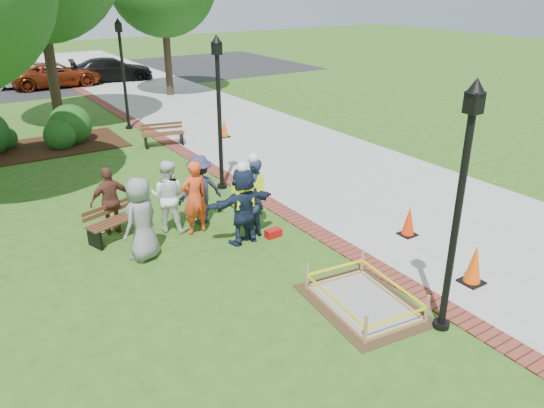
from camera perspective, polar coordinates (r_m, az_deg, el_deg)
ground at (r=10.94m, az=1.24°, el=-7.45°), size 100.00×100.00×0.00m
sidewalk at (r=21.30m, az=-2.79°, el=7.83°), size 6.00×60.00×0.02m
brick_edging at (r=19.93m, az=-10.92°, el=6.39°), size 0.50×60.00×0.03m
mulch_bed at (r=20.67m, az=-25.38°, el=5.18°), size 7.00×3.00×0.05m
parking_lot at (r=35.63m, az=-24.57°, el=11.93°), size 36.00×12.00×0.01m
wet_concrete_pad at (r=9.98m, az=9.83°, el=-9.48°), size 1.94×2.47×0.55m
bench_near at (r=12.78m, az=-16.19°, el=-2.44°), size 1.56×0.92×0.80m
bench_far at (r=19.67m, az=-11.58°, el=6.85°), size 1.56×0.81×0.80m
cone_front at (r=11.11m, az=20.90°, el=-6.20°), size 0.42×0.42×0.84m
cone_back at (r=12.72m, az=14.50°, el=-1.86°), size 0.38×0.38×0.74m
cone_far at (r=20.44m, az=-5.16°, el=8.11°), size 0.37×0.37×0.73m
toolbox at (r=12.37m, az=0.15°, el=-3.15°), size 0.39×0.22×0.19m
lamp_near at (r=8.70m, az=19.61°, el=1.04°), size 0.28×0.28×4.26m
lamp_mid at (r=14.71m, az=-5.74°, el=10.81°), size 0.28×0.28×4.26m
lamp_far at (r=22.02m, az=-15.78°, el=14.09°), size 0.28×0.28×4.26m
shrub_c at (r=20.51m, az=-21.67°, el=5.60°), size 1.12×1.12×1.12m
shrub_d at (r=21.10m, az=-20.64°, el=6.21°), size 1.53×1.53×1.53m
shrub_e at (r=21.25m, az=-26.67°, el=5.33°), size 0.89×0.89×0.89m
casual_person_a at (r=11.44m, az=-13.88°, el=-1.58°), size 0.70×0.62×1.83m
casual_person_b at (r=12.40m, az=-8.34°, el=0.67°), size 0.59×0.40×1.77m
casual_person_c at (r=12.64m, az=-11.09°, el=0.83°), size 0.66×0.64×1.74m
casual_person_d at (r=12.83m, az=-16.95°, el=0.32°), size 0.53×0.35×1.64m
casual_person_e at (r=12.94m, az=-7.74°, el=1.53°), size 0.56×0.38×1.72m
hivis_worker_a at (r=11.80m, az=-3.13°, el=0.07°), size 0.57×0.37×1.93m
hivis_worker_b at (r=12.50m, az=-2.02°, el=1.33°), size 0.66×0.61×1.89m
hivis_worker_c at (r=12.05m, az=-2.90°, el=0.26°), size 0.57×0.41×1.80m
parked_car_c at (r=33.06m, az=-21.99°, el=11.61°), size 2.09×4.58×1.48m
parked_car_d at (r=34.02m, az=-16.72°, el=12.57°), size 2.72×4.81×1.48m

